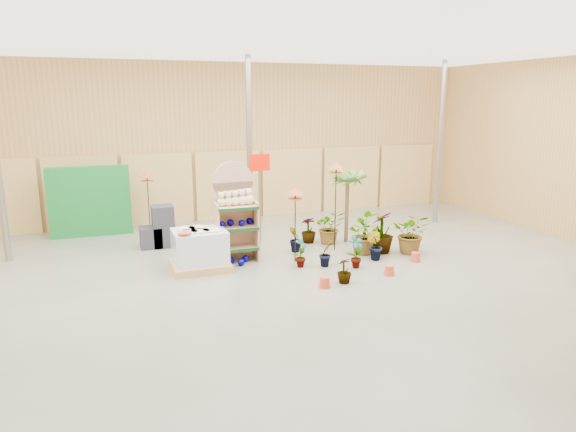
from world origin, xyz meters
The scene contains 25 objects.
room centered at (0.00, 0.91, 2.21)m, with size 15.20×12.10×4.70m.
display_shelf centered at (-0.77, 1.99, 0.99)m, with size 0.92×0.59×2.17m.
teddy_bears centered at (-0.73, 1.89, 1.37)m, with size 0.81×0.22×0.35m.
gazing_balls_shelf centered at (-0.77, 1.87, 0.85)m, with size 0.80×0.27×0.15m.
gazing_balls_floor centered at (-0.85, 1.58, 0.07)m, with size 0.63×0.39×0.15m.
pallet_stack centered at (-1.62, 1.55, 0.42)m, with size 1.18×0.99×0.87m.
charcoal_planters centered at (-2.25, 3.54, 0.42)m, with size 0.80×0.50×1.00m.
trellis_stock centered at (-3.80, 5.20, 0.90)m, with size 2.00×0.30×1.80m, color #126C26.
offer_sign centered at (0.10, 2.98, 1.57)m, with size 0.50×0.08×2.20m.
bird_table_front centered at (0.40, 1.33, 1.52)m, with size 0.34×0.34×1.64m.
bird_table_right centered at (1.60, 1.88, 1.92)m, with size 0.34×0.34×2.07m.
bird_table_back centered at (-2.38, 4.69, 1.55)m, with size 0.34×0.34×1.67m.
palm centered at (2.16, 2.44, 1.61)m, with size 0.70×0.70×1.87m.
potted_plant_0 centered at (0.39, 0.96, 0.35)m, with size 0.36×0.25×0.69m, color #407529.
potted_plant_1 centered at (0.93, 0.86, 0.28)m, with size 0.31×0.25×0.57m, color #407529.
potted_plant_2 centered at (2.06, 1.43, 0.46)m, with size 0.83×0.72×0.92m, color #407529.
potted_plant_3 centered at (2.53, 1.34, 0.48)m, with size 0.54×0.54×0.96m, color #407529.
potted_plant_4 centered at (2.47, 2.02, 0.31)m, with size 0.33×0.22×0.62m, color #407529.
potted_plant_5 centered at (0.67, 2.03, 0.31)m, with size 0.34×0.28×0.62m, color #407529.
potted_plant_6 centered at (1.72, 2.45, 0.41)m, with size 0.74×0.64×0.83m, color #407529.
potted_plant_7 centered at (0.85, -0.21, 0.25)m, with size 0.28×0.28×0.50m, color #407529.
potted_plant_8 centered at (1.46, 0.53, 0.36)m, with size 0.37×0.25×0.71m, color #407529.
potted_plant_9 centered at (2.11, 0.91, 0.32)m, with size 0.35×0.28×0.64m, color #407529.
potted_plant_10 centered at (3.15, 1.06, 0.47)m, with size 0.85×0.74×0.95m, color #407529.
potted_plant_11 centered at (1.26, 2.68, 0.33)m, with size 0.36×0.36×0.65m, color #407529.
Camera 1 is at (-3.29, -8.69, 3.46)m, focal length 32.00 mm.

